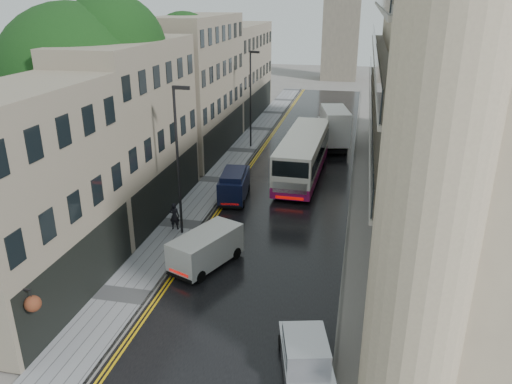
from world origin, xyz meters
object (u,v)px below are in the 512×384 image
at_px(white_lorry, 325,132).
at_px(lamp_post_far, 251,100).
at_px(tree_far, 163,87).
at_px(pedestrian, 175,216).
at_px(tree_near, 80,110).
at_px(cream_bus, 279,168).
at_px(navy_van, 219,191).
at_px(lamp_post_near, 178,163).
at_px(white_van, 175,256).
at_px(silver_hatchback, 288,383).

xyz_separation_m(white_lorry, lamp_post_far, (-7.07, 0.09, 2.61)).
bearing_deg(tree_far, pedestrian, -66.91).
xyz_separation_m(tree_near, cream_bus, (11.64, 6.71, -5.23)).
relative_size(navy_van, lamp_post_near, 0.49).
distance_m(tree_far, white_van, 21.64).
distance_m(cream_bus, white_van, 13.53).
bearing_deg(lamp_post_near, pedestrian, 149.61).
distance_m(white_lorry, navy_van, 15.79).
height_order(navy_van, pedestrian, navy_van).
bearing_deg(white_van, lamp_post_near, 128.60).
bearing_deg(pedestrian, white_lorry, -114.27).
distance_m(navy_van, pedestrian, 4.55).
distance_m(navy_van, lamp_post_near, 5.85).
distance_m(tree_far, navy_van, 14.02).
bearing_deg(pedestrian, lamp_post_far, -93.92).
bearing_deg(lamp_post_far, cream_bus, -47.73).
bearing_deg(tree_near, navy_van, 17.62).
height_order(cream_bus, pedestrian, cream_bus).
bearing_deg(lamp_post_far, white_lorry, 18.42).
xyz_separation_m(pedestrian, lamp_post_near, (0.58, -0.37, 3.57)).
bearing_deg(cream_bus, pedestrian, -119.96).
relative_size(white_van, navy_van, 0.99).
bearing_deg(lamp_post_near, navy_van, 79.43).
relative_size(tree_far, cream_bus, 1.00).
bearing_deg(silver_hatchback, pedestrian, 111.95).
height_order(white_van, lamp_post_near, lamp_post_near).
height_order(pedestrian, lamp_post_far, lamp_post_far).
height_order(tree_near, navy_van, tree_near).
relative_size(tree_near, white_van, 3.22).
relative_size(tree_far, white_lorry, 1.70).
distance_m(white_lorry, silver_hatchback, 31.25).
distance_m(white_van, pedestrian, 5.09).
relative_size(tree_far, navy_van, 2.86).
xyz_separation_m(silver_hatchback, navy_van, (-7.27, 16.63, 0.35)).
bearing_deg(tree_near, lamp_post_far, 67.56).
bearing_deg(cream_bus, lamp_post_near, -115.95).
distance_m(cream_bus, lamp_post_near, 10.23).
xyz_separation_m(tree_far, cream_bus, (11.34, -6.29, -4.51)).
xyz_separation_m(white_van, navy_van, (-0.14, 9.00, 0.14)).
height_order(cream_bus, lamp_post_near, lamp_post_near).
bearing_deg(silver_hatchback, tree_far, 105.48).
bearing_deg(navy_van, white_van, -95.04).
relative_size(cream_bus, lamp_post_far, 1.40).
xyz_separation_m(cream_bus, silver_hatchback, (3.83, -20.73, -0.94)).
relative_size(white_van, pedestrian, 2.48).
xyz_separation_m(tree_far, lamp_post_near, (6.81, -15.01, -1.67)).
bearing_deg(lamp_post_near, tree_near, 166.92).
bearing_deg(tree_far, tree_near, -91.32).
bearing_deg(tree_far, silver_hatchback, -60.70).
bearing_deg(lamp_post_near, silver_hatchback, -52.52).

